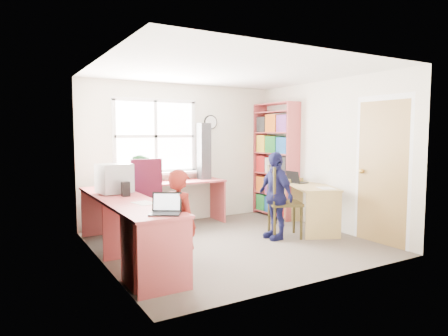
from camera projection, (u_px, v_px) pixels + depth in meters
name	position (u px, v px, depth m)	size (l,w,h in m)	color
room	(230.00, 157.00, 5.62)	(3.64, 3.44, 2.44)	#4C433C
l_desk	(151.00, 226.00, 4.70)	(2.38, 2.95, 0.75)	#C34E4F
right_desk	(310.00, 197.00, 6.41)	(1.04, 1.37, 0.72)	tan
bookshelf	(275.00, 163.00, 7.40)	(0.30, 1.02, 2.10)	#C34E4F
swivel_chair	(150.00, 208.00, 5.55)	(0.56, 0.56, 1.19)	black
wooden_chair	(280.00, 199.00, 5.95)	(0.61, 0.61, 1.06)	#342C11
crt_monitor	(114.00, 179.00, 5.29)	(0.46, 0.42, 0.40)	gray
laptop_left	(166.00, 209.00, 3.99)	(0.39, 0.37, 0.21)	black
laptop_right	(296.00, 180.00, 6.68)	(0.26, 0.31, 0.21)	black
speaker_a	(126.00, 189.00, 5.07)	(0.10, 0.10, 0.19)	black
speaker_b	(111.00, 184.00, 5.52)	(0.11, 0.11, 0.19)	black
cd_tower	(204.00, 151.00, 6.94)	(0.20, 0.18, 0.98)	black
game_box	(290.00, 180.00, 6.90)	(0.36, 0.36, 0.07)	red
paper_a	(145.00, 203.00, 4.58)	(0.26, 0.33, 0.00)	silver
paper_b	(326.00, 188.00, 6.04)	(0.32, 0.37, 0.00)	silver
potted_plant	(152.00, 174.00, 6.48)	(0.15, 0.12, 0.28)	#2F7634
person_red	(180.00, 225.00, 4.19)	(0.43, 0.28, 1.18)	maroon
person_green	(142.00, 197.00, 5.82)	(0.60, 0.47, 1.24)	#2C6F36
person_navy	(275.00, 195.00, 5.85)	(0.75, 0.31, 1.28)	#151641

